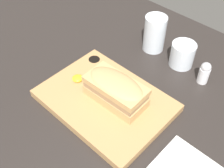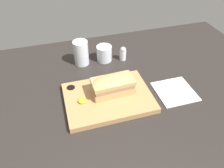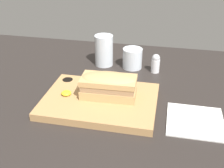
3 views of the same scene
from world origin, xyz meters
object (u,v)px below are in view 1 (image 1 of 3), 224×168
object	(u,v)px
wine_glass	(182,55)
sandwich	(116,89)
serving_board	(105,100)
salt_shaker	(204,72)
water_glass	(154,35)

from	to	relation	value
wine_glass	sandwich	bearing A→B (deg)	-97.46
serving_board	salt_shaker	xyz separation A→B (cm)	(14.14, 24.46, 2.32)
sandwich	water_glass	world-z (taller)	water_glass
wine_glass	salt_shaker	xyz separation A→B (cm)	(8.53, -2.05, -0.06)
wine_glass	salt_shaker	size ratio (longest dim) A/B	1.08
sandwich	wine_glass	xyz separation A→B (cm)	(3.28, 25.07, -2.45)
serving_board	sandwich	xyz separation A→B (cm)	(2.33, 1.45, 4.83)
water_glass	wine_glass	world-z (taller)	water_glass
serving_board	salt_shaker	size ratio (longest dim) A/B	4.80
serving_board	sandwich	bearing A→B (deg)	31.77
wine_glass	water_glass	bearing A→B (deg)	178.22
sandwich	salt_shaker	distance (cm)	25.99
sandwich	wine_glass	distance (cm)	25.40
serving_board	salt_shaker	world-z (taller)	salt_shaker
serving_board	wine_glass	bearing A→B (deg)	78.04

